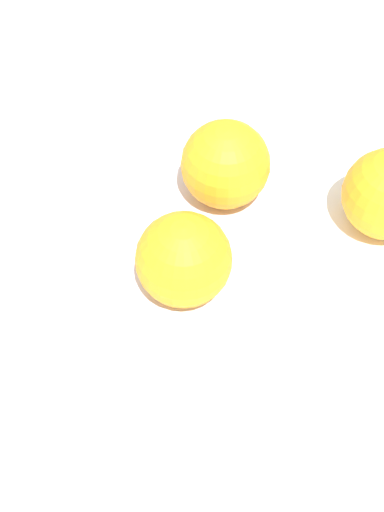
# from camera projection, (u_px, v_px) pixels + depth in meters

# --- Properties ---
(ground_plane) EXTENTS (1.10, 1.10, 0.02)m
(ground_plane) POSITION_uv_depth(u_px,v_px,m) (192.00, 284.00, 0.61)
(ground_plane) COLOR white
(fruit_bowl) EXTENTS (0.17, 0.17, 0.05)m
(fruit_bowl) POSITION_uv_depth(u_px,v_px,m) (192.00, 261.00, 0.58)
(fruit_bowl) COLOR silver
(fruit_bowl) RESTS_ON ground_plane
(orange_in_bowl_0) EXTENTS (0.07, 0.07, 0.07)m
(orange_in_bowl_0) POSITION_uv_depth(u_px,v_px,m) (229.00, 166.00, 0.56)
(orange_in_bowl_0) COLOR orange
(orange_in_bowl_0) RESTS_ON fruit_bowl
(orange_in_bowl_1) EXTENTS (0.07, 0.07, 0.07)m
(orange_in_bowl_1) POSITION_uv_depth(u_px,v_px,m) (184.00, 259.00, 0.50)
(orange_in_bowl_1) COLOR orange
(orange_in_bowl_1) RESTS_ON fruit_bowl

